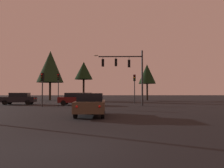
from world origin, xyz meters
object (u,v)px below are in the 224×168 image
traffic_signal_mast_arm (127,68)px  tree_behind_sign (50,67)px  traffic_light_corner_left (42,83)px  traffic_light_corner_right (134,83)px  car_crossing_left (75,99)px  car_crossing_right (19,98)px  traffic_light_median (58,82)px  tree_center_horizon (84,71)px  car_far_lane (85,97)px  tree_left_far (147,74)px  car_nearside_lane (91,104)px

traffic_signal_mast_arm → tree_behind_sign: size_ratio=0.68×
traffic_light_corner_left → traffic_light_corner_right: bearing=28.3°
traffic_signal_mast_arm → car_crossing_left: (-6.27, 1.07, -3.73)m
traffic_light_corner_right → car_crossing_right: 15.45m
traffic_light_median → traffic_light_corner_left: bearing=-93.0°
tree_center_horizon → car_far_lane: bearing=-82.4°
traffic_light_corner_left → traffic_light_median: size_ratio=0.88×
traffic_light_corner_right → tree_center_horizon: tree_center_horizon is taller
traffic_light_median → car_crossing_left: size_ratio=1.01×
traffic_light_corner_right → car_far_lane: bearing=138.3°
tree_left_far → tree_center_horizon: size_ratio=0.87×
traffic_light_corner_right → traffic_light_median: traffic_light_median is taller
car_crossing_right → car_crossing_left: bearing=-10.1°
traffic_light_median → traffic_signal_mast_arm: bearing=-26.3°
traffic_light_median → tree_behind_sign: 13.17m
traffic_signal_mast_arm → tree_left_far: (5.66, 16.27, 0.68)m
tree_behind_sign → tree_center_horizon: tree_behind_sign is taller
traffic_signal_mast_arm → car_crossing_left: traffic_signal_mast_arm is taller
car_nearside_lane → tree_center_horizon: (-3.87, 31.05, 5.44)m
car_crossing_left → tree_center_horizon: bearing=93.2°
traffic_light_corner_left → car_crossing_left: (3.22, 2.78, -1.86)m
car_nearside_lane → tree_left_far: size_ratio=0.60×
traffic_light_corner_left → car_nearside_lane: traffic_light_corner_left is taller
traffic_light_corner_left → traffic_light_median: 6.25m
car_nearside_lane → car_crossing_right: same height
car_crossing_right → traffic_light_corner_left: bearing=-44.3°
car_nearside_lane → traffic_light_corner_right: bearing=71.7°
tree_left_far → car_far_lane: bearing=-155.8°
traffic_light_corner_left → traffic_light_median: bearing=87.0°
car_far_lane → tree_center_horizon: (-1.23, 9.28, 5.44)m
car_nearside_lane → car_crossing_left: same height
car_far_lane → traffic_signal_mast_arm: bearing=-60.9°
traffic_signal_mast_arm → car_nearside_lane: bearing=-107.8°
tree_behind_sign → traffic_light_corner_left: bearing=-77.5°
tree_behind_sign → tree_center_horizon: 7.27m
car_crossing_right → tree_left_far: 24.22m
tree_behind_sign → car_crossing_right: bearing=-90.9°
traffic_light_median → car_far_lane: traffic_light_median is taller
traffic_light_corner_right → tree_center_horizon: 18.64m
traffic_light_corner_right → car_nearside_lane: size_ratio=0.94×
tree_center_horizon → traffic_signal_mast_arm: bearing=-70.1°
traffic_light_median → traffic_light_corner_right: bearing=-1.8°
car_far_lane → tree_left_far: tree_left_far is taller
traffic_light_corner_left → car_far_lane: traffic_light_corner_left is taller
car_far_lane → tree_behind_sign: (-7.39, 5.43, 5.84)m
traffic_light_corner_left → car_far_lane: size_ratio=0.82×
traffic_signal_mast_arm → tree_behind_sign: bearing=129.4°
traffic_signal_mast_arm → car_nearside_lane: 11.94m
car_crossing_right → tree_left_far: bearing=35.6°
traffic_light_median → car_far_lane: 7.47m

